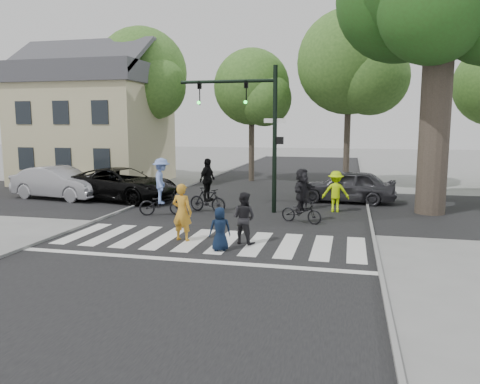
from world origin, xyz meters
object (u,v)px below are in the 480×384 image
(pedestrian_child, at_px, (220,229))
(car_suv, at_px, (122,184))
(car_grey, at_px, (347,186))
(car_silver, at_px, (59,183))
(traffic_signal, at_px, (254,118))
(pedestrian_adult, at_px, (244,218))
(cyclist_mid, at_px, (207,190))
(pedestrian_woman, at_px, (182,212))
(cyclist_left, at_px, (162,191))
(cyclist_right, at_px, (302,199))

(pedestrian_child, relative_size, car_suv, 0.23)
(car_grey, bearing_deg, pedestrian_child, -16.14)
(car_suv, bearing_deg, car_silver, 106.93)
(traffic_signal, xyz_separation_m, pedestrian_adult, (0.75, -5.25, -3.10))
(cyclist_mid, bearing_deg, pedestrian_woman, -82.08)
(pedestrian_child, bearing_deg, cyclist_mid, -91.35)
(traffic_signal, height_order, car_silver, traffic_signal)
(pedestrian_woman, bearing_deg, traffic_signal, -93.63)
(pedestrian_woman, distance_m, pedestrian_adult, 1.97)
(car_suv, xyz_separation_m, car_grey, (10.54, 1.95, -0.02))
(pedestrian_woman, relative_size, cyclist_mid, 0.81)
(car_silver, bearing_deg, cyclist_left, -104.33)
(traffic_signal, height_order, pedestrian_child, traffic_signal)
(cyclist_right, bearing_deg, cyclist_left, 178.24)
(cyclist_left, xyz_separation_m, cyclist_mid, (1.57, 1.11, -0.08))
(traffic_signal, height_order, cyclist_mid, traffic_signal)
(pedestrian_adult, relative_size, cyclist_mid, 0.71)
(cyclist_right, bearing_deg, pedestrian_child, -113.17)
(pedestrian_child, height_order, car_grey, car_grey)
(pedestrian_child, height_order, car_silver, car_silver)
(pedestrian_woman, xyz_separation_m, car_grey, (4.97, 8.73, -0.14))
(traffic_signal, relative_size, car_suv, 1.05)
(cyclist_right, bearing_deg, cyclist_mid, 162.40)
(traffic_signal, bearing_deg, car_silver, 173.28)
(pedestrian_child, bearing_deg, pedestrian_woman, -52.50)
(cyclist_mid, bearing_deg, car_silver, 168.34)
(car_suv, bearing_deg, cyclist_left, -119.69)
(pedestrian_woman, height_order, pedestrian_child, pedestrian_woman)
(cyclist_mid, xyz_separation_m, car_grey, (5.64, 3.88, -0.16))
(car_silver, bearing_deg, cyclist_mid, -93.01)
(pedestrian_adult, xyz_separation_m, cyclist_left, (-4.21, 3.64, 0.20))
(car_grey, bearing_deg, traffic_signal, -44.22)
(cyclist_right, xyz_separation_m, car_suv, (-8.96, 3.21, -0.12))
(car_suv, bearing_deg, car_grey, -66.75)
(pedestrian_adult, height_order, car_grey, pedestrian_adult)
(cyclist_left, relative_size, cyclist_mid, 1.03)
(pedestrian_woman, relative_size, cyclist_left, 0.79)
(pedestrian_woman, relative_size, cyclist_right, 0.90)
(car_suv, height_order, car_silver, car_silver)
(cyclist_left, bearing_deg, traffic_signal, 25.00)
(car_silver, xyz_separation_m, car_grey, (13.82, 2.19, -0.03))
(cyclist_mid, bearing_deg, cyclist_left, -144.67)
(traffic_signal, bearing_deg, pedestrian_adult, -81.90)
(pedestrian_woman, relative_size, car_silver, 0.38)
(pedestrian_child, bearing_deg, car_silver, -57.65)
(pedestrian_child, relative_size, car_silver, 0.27)
(cyclist_mid, distance_m, car_suv, 5.26)
(cyclist_right, xyz_separation_m, car_grey, (1.58, 5.16, -0.14))
(pedestrian_adult, xyz_separation_m, car_silver, (-10.82, 6.44, -0.00))
(car_suv, bearing_deg, pedestrian_child, -124.57)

